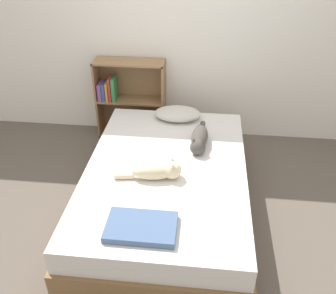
{
  "coord_description": "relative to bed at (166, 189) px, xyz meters",
  "views": [
    {
      "loc": [
        0.29,
        -2.52,
        2.31
      ],
      "look_at": [
        0.0,
        0.16,
        0.56
      ],
      "focal_mm": 40.0,
      "sensor_mm": 36.0,
      "label": 1
    }
  ],
  "objects": [
    {
      "name": "wall_back",
      "position": [
        0.0,
        1.42,
        1.02
      ],
      "size": [
        8.0,
        0.06,
        2.5
      ],
      "color": "white",
      "rests_on": "ground_plane"
    },
    {
      "name": "cat_light",
      "position": [
        -0.04,
        -0.15,
        0.3
      ],
      "size": [
        0.54,
        0.19,
        0.17
      ],
      "rotation": [
        0.0,
        0.0,
        0.14
      ],
      "color": "beige",
      "rests_on": "bed"
    },
    {
      "name": "ground_plane",
      "position": [
        0.0,
        0.0,
        -0.23
      ],
      "size": [
        8.0,
        8.0,
        0.0
      ],
      "primitive_type": "plane",
      "color": "brown"
    },
    {
      "name": "bed",
      "position": [
        0.0,
        0.0,
        0.0
      ],
      "size": [
        1.38,
        2.07,
        0.46
      ],
      "color": "brown",
      "rests_on": "ground_plane"
    },
    {
      "name": "blanket_fold",
      "position": [
        -0.08,
        -0.73,
        0.26
      ],
      "size": [
        0.48,
        0.31,
        0.05
      ],
      "color": "#4C668E",
      "rests_on": "bed"
    },
    {
      "name": "cat_dark",
      "position": [
        0.26,
        0.36,
        0.31
      ],
      "size": [
        0.17,
        0.58,
        0.16
      ],
      "rotation": [
        0.0,
        0.0,
        4.65
      ],
      "color": "#47423D",
      "rests_on": "bed"
    },
    {
      "name": "pillow",
      "position": [
        0.02,
        0.85,
        0.29
      ],
      "size": [
        0.47,
        0.31,
        0.11
      ],
      "color": "beige",
      "rests_on": "bed"
    },
    {
      "name": "bookshelf",
      "position": [
        -0.58,
        1.28,
        0.25
      ],
      "size": [
        0.77,
        0.26,
        0.91
      ],
      "color": "#8E6B47",
      "rests_on": "ground_plane"
    }
  ]
}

